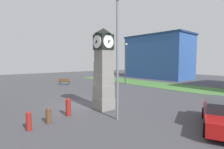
# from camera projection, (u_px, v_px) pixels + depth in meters

# --- Properties ---
(ground_plane) EXTENTS (76.33, 76.33, 0.00)m
(ground_plane) POSITION_uv_depth(u_px,v_px,m) (84.00, 105.00, 13.59)
(ground_plane) COLOR #424247
(clock_tower) EXTENTS (1.47, 1.43, 5.65)m
(clock_tower) POSITION_uv_depth(u_px,v_px,m) (104.00, 70.00, 12.17)
(clock_tower) COLOR gray
(clock_tower) RESTS_ON ground_plane
(bollard_near_tower) EXTENTS (0.26, 0.26, 0.95)m
(bollard_near_tower) POSITION_uv_depth(u_px,v_px,m) (29.00, 121.00, 8.52)
(bollard_near_tower) COLOR maroon
(bollard_near_tower) RESTS_ON ground_plane
(bollard_mid_row) EXTENTS (0.29, 0.29, 0.89)m
(bollard_mid_row) POSITION_uv_depth(u_px,v_px,m) (48.00, 115.00, 9.49)
(bollard_mid_row) COLOR brown
(bollard_mid_row) RESTS_ON ground_plane
(bollard_far_row) EXTENTS (0.32, 0.32, 1.12)m
(bollard_far_row) POSITION_uv_depth(u_px,v_px,m) (68.00, 107.00, 10.83)
(bollard_far_row) COLOR maroon
(bollard_far_row) RESTS_ON ground_plane
(bench) EXTENTS (1.51, 1.51, 0.90)m
(bench) POSITION_uv_depth(u_px,v_px,m) (64.00, 81.00, 25.04)
(bench) COLOR brown
(bench) RESTS_ON ground_plane
(street_lamp_near_road) EXTENTS (0.50, 0.24, 5.97)m
(street_lamp_near_road) POSITION_uv_depth(u_px,v_px,m) (125.00, 60.00, 25.70)
(street_lamp_near_road) COLOR #333338
(street_lamp_near_road) RESTS_ON ground_plane
(street_lamp_far_side) EXTENTS (0.50, 0.24, 7.07)m
(street_lamp_far_side) POSITION_uv_depth(u_px,v_px,m) (117.00, 49.00, 9.84)
(street_lamp_far_side) COLOR slate
(street_lamp_far_side) RESTS_ON ground_plane
(warehouse_blue_far) EXTENTS (12.73, 7.00, 8.44)m
(warehouse_blue_far) POSITION_uv_depth(u_px,v_px,m) (158.00, 57.00, 34.81)
(warehouse_blue_far) COLOR #2D5193
(warehouse_blue_far) RESTS_ON ground_plane
(grass_verge_far) EXTENTS (45.80, 5.53, 0.04)m
(grass_verge_far) POSITION_uv_depth(u_px,v_px,m) (206.00, 91.00, 19.93)
(grass_verge_far) COLOR #477A38
(grass_verge_far) RESTS_ON ground_plane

